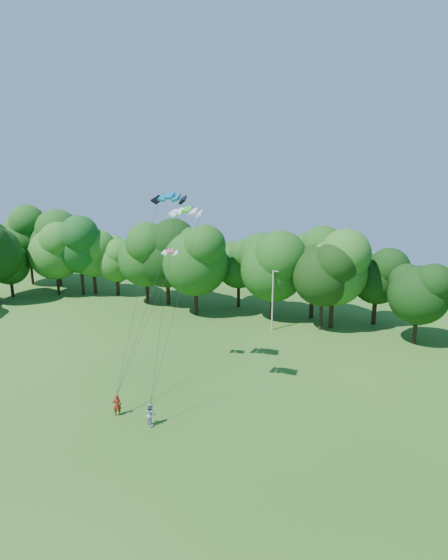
% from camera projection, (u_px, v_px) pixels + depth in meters
% --- Properties ---
extents(ground, '(160.00, 160.00, 0.00)m').
position_uv_depth(ground, '(109.00, 496.00, 25.54)').
color(ground, '#244F15').
rests_on(ground, ground).
extents(utility_pole, '(1.47, 0.54, 7.59)m').
position_uv_depth(utility_pole, '(273.00, 299.00, 52.49)').
color(utility_pole, '#ABACA3').
rests_on(utility_pole, ground).
extents(kite_flyer_left, '(0.77, 0.73, 1.78)m').
position_uv_depth(kite_flyer_left, '(117.00, 405.00, 34.06)').
color(kite_flyer_left, maroon).
rests_on(kite_flyer_left, ground).
extents(kite_flyer_right, '(1.10, 1.05, 1.79)m').
position_uv_depth(kite_flyer_right, '(151.00, 414.00, 32.72)').
color(kite_flyer_right, '#909FC8').
rests_on(kite_flyer_right, ground).
extents(kite_teal, '(3.04, 1.80, 0.58)m').
position_uv_depth(kite_teal, '(170.00, 196.00, 36.77)').
color(kite_teal, '#04698D').
rests_on(kite_teal, ground).
extents(kite_green, '(2.63, 1.45, 0.43)m').
position_uv_depth(kite_green, '(187.00, 209.00, 32.55)').
color(kite_green, '#27D520').
rests_on(kite_green, ground).
extents(kite_pink, '(1.65, 1.05, 0.34)m').
position_uv_depth(kite_pink, '(170.00, 251.00, 39.74)').
color(kite_pink, '#D63B73').
rests_on(kite_pink, ground).
extents(tree_back_west, '(8.90, 8.90, 12.94)m').
position_uv_depth(tree_back_west, '(80.00, 244.00, 67.58)').
color(tree_back_west, '#362915').
rests_on(tree_back_west, ground).
extents(tree_back_center, '(7.96, 7.96, 11.57)m').
position_uv_depth(tree_back_center, '(323.00, 272.00, 51.82)').
color(tree_back_center, '#322613').
rests_on(tree_back_center, ground).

